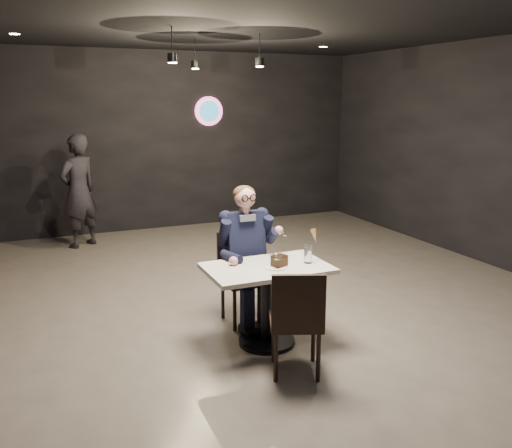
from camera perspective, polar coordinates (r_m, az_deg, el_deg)
name	(u,v)px	position (r m, az deg, el deg)	size (l,w,h in m)	color
floor	(276,320)	(5.65, 2.13, -10.07)	(9.00, 9.00, 0.00)	#6C625A
wall_sign	(209,111)	(9.65, -4.99, 11.75)	(0.50, 0.06, 0.50)	pink
pendant_lights	(209,43)	(7.08, -4.98, 18.41)	(1.40, 1.20, 0.36)	black
main_table	(267,305)	(5.00, 1.15, -8.55)	(1.10, 0.70, 0.75)	white
chair_far	(244,278)	(5.45, -1.25, -5.75)	(0.42, 0.46, 0.92)	black
chair_near	(296,319)	(4.50, 4.20, -9.99)	(0.42, 0.46, 0.92)	black
seated_man	(244,254)	(5.37, -1.26, -3.13)	(0.60, 0.80, 1.44)	black
dessert_plate	(276,267)	(4.82, 2.14, -4.58)	(0.20, 0.20, 0.01)	white
cake_slice	(279,261)	(4.84, 2.46, -3.92)	(0.12, 0.10, 0.09)	black
mint_leaf	(277,259)	(4.76, 2.28, -3.73)	(0.07, 0.04, 0.01)	#287B37
sundae_glass	(308,254)	(4.97, 5.47, -3.20)	(0.07, 0.07, 0.16)	silver
wafer_cone	(314,236)	(4.98, 6.18, -1.22)	(0.06, 0.06, 0.13)	#B9804C
passerby	(79,191)	(8.59, -18.16, 3.31)	(0.62, 0.41, 1.71)	black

